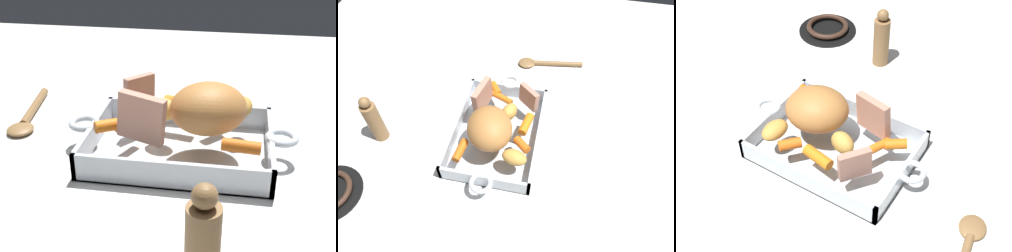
# 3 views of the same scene
# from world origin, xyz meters

# --- Properties ---
(ground_plane) EXTENTS (1.63, 1.63, 0.00)m
(ground_plane) POSITION_xyz_m (0.00, 0.00, 0.00)
(ground_plane) COLOR silver
(roasting_dish) EXTENTS (0.41, 0.23, 0.05)m
(roasting_dish) POSITION_xyz_m (0.00, 0.00, 0.02)
(roasting_dish) COLOR silver
(roasting_dish) RESTS_ON ground_plane
(pork_roast) EXTENTS (0.16, 0.15, 0.09)m
(pork_roast) POSITION_xyz_m (-0.05, 0.01, 0.10)
(pork_roast) COLOR #BC7A3D
(pork_roast) RESTS_ON roasting_dish
(roast_slice_thick) EXTENTS (0.05, 0.06, 0.07)m
(roast_slice_thick) POSITION_xyz_m (0.09, -0.07, 0.08)
(roast_slice_thick) COLOR tan
(roast_slice_thick) RESTS_ON roasting_dish
(roast_slice_thin) EXTENTS (0.09, 0.04, 0.09)m
(roast_slice_thin) POSITION_xyz_m (0.06, 0.05, 0.09)
(roast_slice_thin) COLOR tan
(roast_slice_thin) RESTS_ON roasting_dish
(baby_carrot_southwest) EXTENTS (0.05, 0.04, 0.02)m
(baby_carrot_southwest) POSITION_xyz_m (0.12, 0.03, 0.06)
(baby_carrot_southwest) COLOR orange
(baby_carrot_southwest) RESTS_ON roasting_dish
(baby_carrot_southeast) EXTENTS (0.05, 0.05, 0.02)m
(baby_carrot_southeast) POSITION_xyz_m (-0.06, -0.08, 0.06)
(baby_carrot_southeast) COLOR orange
(baby_carrot_southeast) RESTS_ON roasting_dish
(baby_carrot_center_left) EXTENTS (0.04, 0.07, 0.02)m
(baby_carrot_center_left) POSITION_xyz_m (0.09, 0.01, 0.06)
(baby_carrot_center_left) COLOR orange
(baby_carrot_center_left) RESTS_ON roasting_dish
(baby_carrot_northeast) EXTENTS (0.06, 0.03, 0.02)m
(baby_carrot_northeast) POSITION_xyz_m (-0.11, 0.07, 0.06)
(baby_carrot_northeast) COLOR orange
(baby_carrot_northeast) RESTS_ON roasting_dish
(baby_carrot_short) EXTENTS (0.07, 0.04, 0.02)m
(baby_carrot_short) POSITION_xyz_m (0.01, -0.08, 0.06)
(baby_carrot_short) COLOR orange
(baby_carrot_short) RESTS_ON roasting_dish
(potato_golden_large) EXTENTS (0.06, 0.06, 0.04)m
(potato_golden_large) POSITION_xyz_m (0.03, -0.03, 0.07)
(potato_golden_large) COLOR gold
(potato_golden_large) RESTS_ON roasting_dish
(potato_near_roast) EXTENTS (0.05, 0.07, 0.03)m
(potato_near_roast) POSITION_xyz_m (-0.10, -0.07, 0.07)
(potato_near_roast) COLOR gold
(potato_near_roast) RESTS_ON roasting_dish
(serving_spoon) EXTENTS (0.07, 0.22, 0.02)m
(serving_spoon) POSITION_xyz_m (0.33, -0.08, 0.01)
(serving_spoon) COLOR olive
(serving_spoon) RESTS_ON ground_plane
(pepper_mill) EXTENTS (0.04, 0.04, 0.16)m
(pepper_mill) POSITION_xyz_m (-0.07, 0.32, 0.07)
(pepper_mill) COLOR olive
(pepper_mill) RESTS_ON ground_plane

